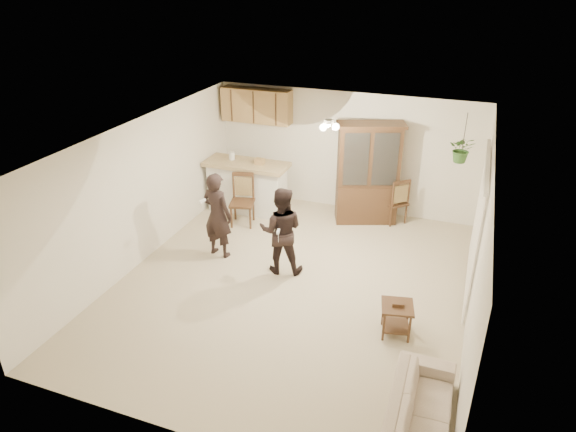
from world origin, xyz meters
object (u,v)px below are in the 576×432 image
(child, at_px, (281,236))
(china_hutch, at_px, (368,174))
(side_table, at_px, (396,319))
(chair_hutch_left, at_px, (363,204))
(adult, at_px, (217,210))
(chair_hutch_right, at_px, (394,209))
(chair_bar, at_px, (242,211))
(sofa, at_px, (420,406))

(child, height_order, china_hutch, china_hutch)
(side_table, bearing_deg, chair_hutch_left, 109.93)
(child, xyz_separation_m, china_hutch, (0.92, 2.40, 0.34))
(adult, xyz_separation_m, chair_hutch_right, (2.73, 2.43, -0.63))
(child, height_order, chair_hutch_left, child)
(side_table, distance_m, chair_bar, 4.23)
(sofa, relative_size, side_table, 3.49)
(adult, xyz_separation_m, child, (1.25, -0.11, -0.22))
(adult, bearing_deg, chair_bar, -75.42)
(chair_bar, bearing_deg, sofa, -59.24)
(chair_hutch_left, bearing_deg, side_table, -21.03)
(sofa, height_order, adult, adult)
(china_hutch, bearing_deg, adult, -153.78)
(china_hutch, height_order, side_table, china_hutch)
(adult, relative_size, child, 1.33)
(adult, relative_size, china_hutch, 0.88)
(child, relative_size, chair_hutch_right, 1.39)
(sofa, relative_size, china_hutch, 0.91)
(china_hutch, distance_m, chair_hutch_right, 0.94)
(sofa, xyz_separation_m, chair_hutch_right, (-1.19, 5.18, -0.09))
(sofa, height_order, china_hutch, china_hutch)
(side_table, relative_size, chair_bar, 0.51)
(adult, bearing_deg, chair_hutch_left, -121.91)
(china_hutch, relative_size, side_table, 3.82)
(china_hutch, xyz_separation_m, chair_bar, (-2.29, -1.03, -0.72))
(chair_hutch_left, xyz_separation_m, chair_hutch_right, (0.63, 0.03, -0.03))
(china_hutch, distance_m, side_table, 3.71)
(chair_hutch_right, bearing_deg, china_hutch, -28.69)
(china_hutch, bearing_deg, sofa, -91.13)
(side_table, bearing_deg, adult, 161.45)
(adult, xyz_separation_m, chair_hutch_left, (2.10, 2.40, -0.60))
(chair_bar, bearing_deg, side_table, -48.69)
(sofa, height_order, chair_hutch_left, chair_hutch_left)
(child, bearing_deg, china_hutch, -125.01)
(adult, height_order, side_table, adult)
(adult, bearing_deg, child, -175.87)
(side_table, xyz_separation_m, chair_hutch_right, (-0.65, 3.56, 0.02))
(side_table, height_order, chair_hutch_left, chair_hutch_left)
(chair_hutch_right, bearing_deg, chair_hutch_left, -40.29)
(adult, distance_m, chair_hutch_right, 3.71)
(sofa, bearing_deg, adult, 54.34)
(china_hutch, height_order, chair_hutch_right, china_hutch)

